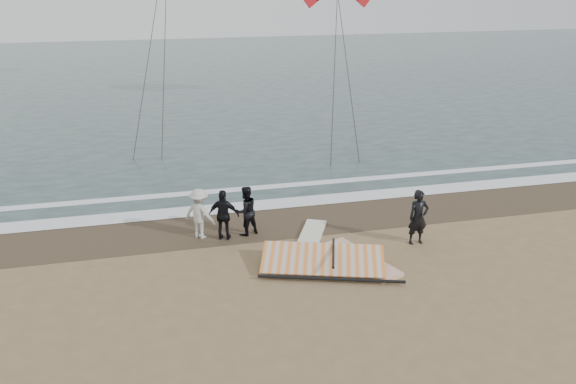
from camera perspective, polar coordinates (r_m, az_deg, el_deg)
name	(u,v)px	position (r m, az deg, el deg)	size (l,w,h in m)	color
ground	(338,289)	(14.81, 5.08, -9.74)	(120.00, 120.00, 0.00)	#8C704C
sea	(209,75)	(45.81, -8.01, 11.66)	(120.00, 54.00, 0.02)	#233838
wet_sand	(296,219)	(18.63, 0.81, -2.76)	(120.00, 2.80, 0.01)	#4C3D2B
foam_near	(286,203)	(19.88, -0.16, -1.09)	(120.00, 0.90, 0.01)	white
foam_far	(276,186)	(21.42, -1.19, 0.60)	(120.00, 0.45, 0.01)	white
man_main	(418,217)	(17.14, 13.09, -2.52)	(0.62, 0.41, 1.69)	black
board_white	(361,259)	(16.17, 7.46, -6.77)	(0.74, 2.65, 0.11)	silver
board_cream	(310,237)	(17.32, 2.30, -4.58)	(0.64, 2.40, 0.10)	white
trio_cluster	(221,213)	(17.22, -6.85, -2.15)	(2.46, 1.18, 1.60)	black
sail_rig	(319,260)	(15.70, 3.17, -6.94)	(3.73, 2.63, 0.49)	black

